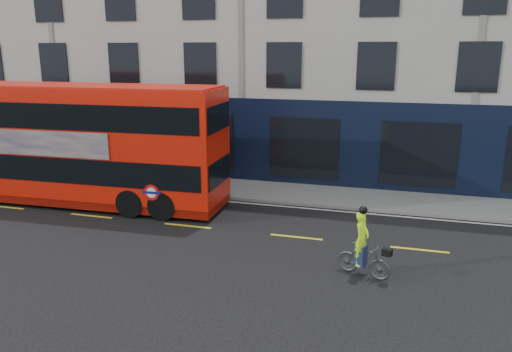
% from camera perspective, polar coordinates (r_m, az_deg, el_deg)
% --- Properties ---
extents(ground, '(120.00, 120.00, 0.00)m').
position_cam_1_polar(ground, '(17.01, -9.84, -7.31)').
color(ground, black).
rests_on(ground, ground).
extents(pavement, '(60.00, 3.00, 0.12)m').
position_cam_1_polar(pavement, '(22.69, -2.75, -1.41)').
color(pavement, gray).
rests_on(pavement, ground).
extents(kerb, '(60.00, 0.12, 0.13)m').
position_cam_1_polar(kerb, '(21.34, -4.05, -2.45)').
color(kerb, slate).
rests_on(kerb, ground).
extents(building_terrace, '(50.00, 10.07, 15.00)m').
position_cam_1_polar(building_terrace, '(28.05, 1.47, 16.95)').
color(building_terrace, '#AEACA4').
rests_on(building_terrace, ground).
extents(road_edge_line, '(58.00, 0.10, 0.01)m').
position_cam_1_polar(road_edge_line, '(21.08, -4.32, -2.83)').
color(road_edge_line, silver).
rests_on(road_edge_line, ground).
extents(lane_dashes, '(58.00, 0.12, 0.01)m').
position_cam_1_polar(lane_dashes, '(18.28, -7.81, -5.66)').
color(lane_dashes, gold).
rests_on(lane_dashes, ground).
extents(bus, '(12.10, 3.08, 4.85)m').
position_cam_1_polar(bus, '(21.44, -19.50, 3.50)').
color(bus, red).
rests_on(bus, ground).
extents(cyclist, '(1.64, 0.95, 2.04)m').
position_cam_1_polar(cyclist, '(14.41, 12.13, -8.58)').
color(cyclist, '#424547').
rests_on(cyclist, ground).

